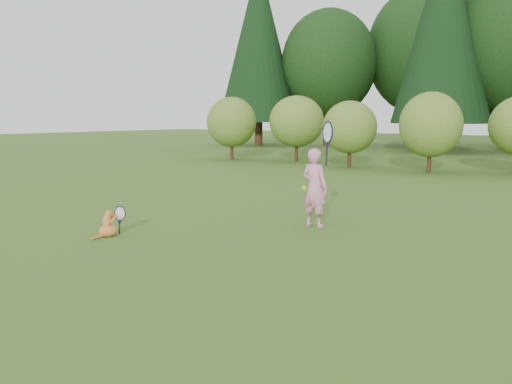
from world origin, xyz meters
The scene contains 5 objects.
ground centered at (0.00, 0.00, 0.00)m, with size 100.00×100.00×0.00m, color #315618.
shrub_row centered at (0.00, 13.00, 1.40)m, with size 28.00×3.00×2.80m, color #446920, non-canonical shape.
child centered at (0.61, 1.94, 0.72)m, with size 0.76×0.46×2.05m.
cat centered at (-1.59, -0.76, 0.23)m, with size 0.38×0.59×0.60m.
tennis_ball centered at (0.43, 1.89, 0.67)m, with size 0.07×0.07×0.07m.
Camera 1 is at (5.76, -6.45, 1.94)m, focal length 40.00 mm.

